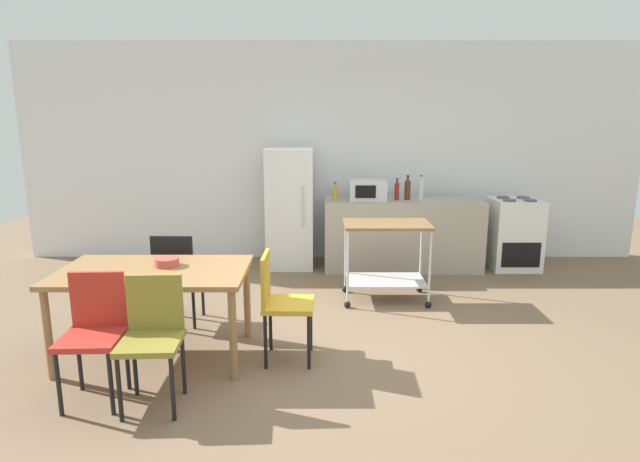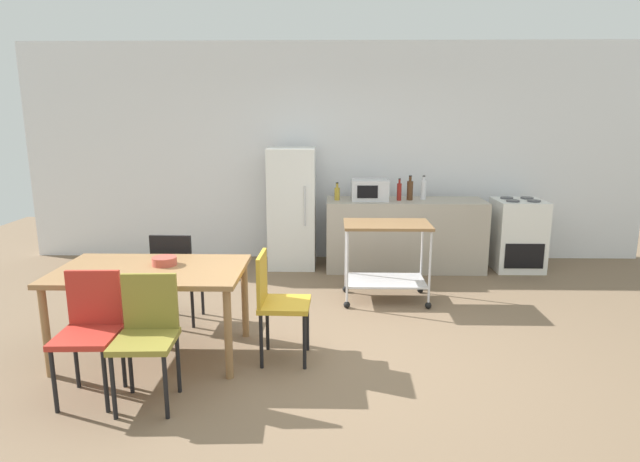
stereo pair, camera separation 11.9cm
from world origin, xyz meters
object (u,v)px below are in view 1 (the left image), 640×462
object	(u,v)px
bottle_wine	(420,189)
fruit_bowl	(166,262)
chair_red	(94,328)
bottle_soy_sauce	(397,191)
refrigerator	(290,208)
dining_table	(153,279)
microwave	(367,190)
chair_black	(177,272)
bottle_hot_sauce	(335,193)
chair_mustard	(280,299)
bottle_sparkling_water	(407,190)
chair_olive	(152,332)
stove_oven	(513,234)
kitchen_cart	(386,248)

from	to	relation	value
bottle_wine	fruit_bowl	size ratio (longest dim) A/B	1.52
chair_red	bottle_soy_sauce	world-z (taller)	bottle_soy_sauce
chair_red	refrigerator	xyz separation A→B (m)	(1.17, 3.35, 0.26)
dining_table	refrigerator	xyz separation A→B (m)	(0.95, 2.70, 0.10)
microwave	chair_red	bearing A→B (deg)	-123.79
chair_black	bottle_hot_sauce	bearing A→B (deg)	-127.20
chair_mustard	bottle_wine	distance (m)	3.19
refrigerator	fruit_bowl	size ratio (longest dim) A/B	7.73
dining_table	chair_red	xyz separation A→B (m)	(-0.22, -0.65, -0.15)
bottle_sparkling_water	bottle_hot_sauce	bearing A→B (deg)	-178.54
chair_olive	stove_oven	bearing A→B (deg)	39.94
dining_table	bottle_sparkling_water	bearing A→B (deg)	46.67
kitchen_cart	bottle_hot_sauce	size ratio (longest dim) A/B	4.04
chair_mustard	bottle_soy_sauce	bearing A→B (deg)	-24.88
bottle_hot_sauce	bottle_sparkling_water	world-z (taller)	bottle_sparkling_water
bottle_soy_sauce	bottle_wine	xyz separation A→B (m)	(0.32, 0.09, 0.02)
chair_olive	chair_black	bearing A→B (deg)	95.75
chair_red	kitchen_cart	distance (m)	3.04
stove_oven	refrigerator	distance (m)	2.92
refrigerator	fruit_bowl	world-z (taller)	refrigerator
chair_black	kitchen_cart	world-z (taller)	chair_black
chair_black	bottle_hot_sauce	size ratio (longest dim) A/B	3.95
chair_red	microwave	size ratio (longest dim) A/B	1.93
chair_red	chair_black	bearing A→B (deg)	78.50
chair_black	bottle_wine	distance (m)	3.32
dining_table	microwave	world-z (taller)	microwave
chair_black	kitchen_cart	distance (m)	2.16
chair_black	microwave	world-z (taller)	microwave
bottle_soy_sauce	dining_table	bearing A→B (deg)	-132.00
chair_mustard	fruit_bowl	xyz separation A→B (m)	(-0.94, 0.15, 0.27)
microwave	bottle_hot_sauce	bearing A→B (deg)	-179.18
refrigerator	chair_mustard	bearing A→B (deg)	-88.50
stove_oven	fruit_bowl	distance (m)	4.54
chair_olive	refrigerator	xyz separation A→B (m)	(0.75, 3.42, 0.26)
fruit_bowl	bottle_wine	bearing A→B (deg)	45.16
bottle_hot_sauce	microwave	size ratio (longest dim) A/B	0.49
chair_red	fruit_bowl	size ratio (longest dim) A/B	4.44
chair_olive	fruit_bowl	size ratio (longest dim) A/B	4.44
kitchen_cart	stove_oven	bearing A→B (deg)	34.56
chair_red	refrigerator	bearing A→B (deg)	68.56
chair_olive	microwave	bearing A→B (deg)	59.70
bottle_wine	fruit_bowl	world-z (taller)	bottle_wine
refrigerator	bottle_wine	bearing A→B (deg)	-1.55
chair_mustard	chair_olive	world-z (taller)	same
bottle_hot_sauce	bottle_sparkling_water	xyz separation A→B (m)	(0.92, 0.02, 0.04)
refrigerator	bottle_wine	xyz separation A→B (m)	(1.68, -0.05, 0.26)
chair_red	dining_table	bearing A→B (deg)	69.09
bottle_sparkling_water	bottle_wine	size ratio (longest dim) A/B	1.03
refrigerator	microwave	world-z (taller)	refrigerator
bottle_soy_sauce	bottle_sparkling_water	size ratio (longest dim) A/B	0.89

